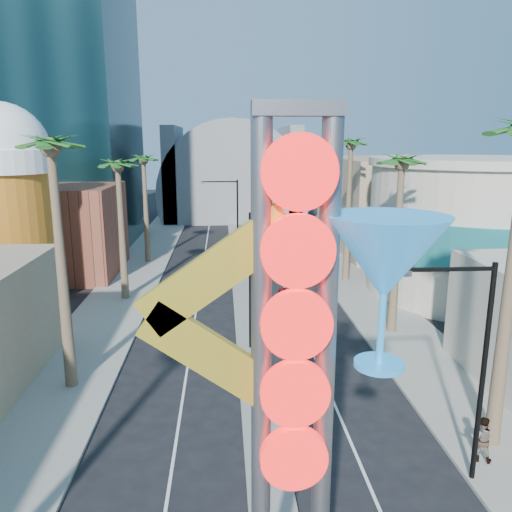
{
  "coord_description": "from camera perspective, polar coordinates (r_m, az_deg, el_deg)",
  "views": [
    {
      "loc": [
        -1.47,
        -6.94,
        11.77
      ],
      "look_at": [
        0.41,
        21.38,
        5.24
      ],
      "focal_mm": 35.0,
      "sensor_mm": 36.0,
      "label": 1
    }
  ],
  "objects": [
    {
      "name": "palm_3",
      "position": [
        49.56,
        -12.72,
        10.0
      ],
      "size": [
        2.4,
        2.4,
        11.2
      ],
      "color": "brown",
      "rests_on": "ground"
    },
    {
      "name": "red_pickup",
      "position": [
        36.04,
        4.36,
        -5.02
      ],
      "size": [
        2.7,
        5.01,
        1.34
      ],
      "primitive_type": "imported",
      "rotation": [
        0.0,
        0.0,
        -0.1
      ],
      "color": "maroon",
      "rests_on": "ground"
    },
    {
      "name": "median",
      "position": [
        46.46,
        -1.86,
        -1.63
      ],
      "size": [
        1.6,
        84.0,
        0.15
      ],
      "primitive_type": "cube",
      "color": "gray",
      "rests_on": "ground"
    },
    {
      "name": "streetlight_1",
      "position": [
        51.41,
        -2.74,
        5.24
      ],
      "size": [
        3.79,
        0.25,
        8.0
      ],
      "color": "black",
      "rests_on": "ground"
    },
    {
      "name": "sidewalk_west",
      "position": [
        44.27,
        -14.12,
        -2.76
      ],
      "size": [
        5.0,
        100.0,
        0.15
      ],
      "primitive_type": "cube",
      "color": "gray",
      "rests_on": "ground"
    },
    {
      "name": "palm_1",
      "position": [
        24.16,
        -22.29,
        9.77
      ],
      "size": [
        2.4,
        2.4,
        12.7
      ],
      "color": "brown",
      "rests_on": "ground"
    },
    {
      "name": "beer_mug",
      "position": [
        40.26,
        -26.61,
        6.0
      ],
      "size": [
        7.0,
        7.0,
        14.5
      ],
      "color": "#BE6219",
      "rests_on": "ground"
    },
    {
      "name": "streetlight_0",
      "position": [
        27.88,
        0.48,
        -1.36
      ],
      "size": [
        3.79,
        0.25,
        8.0
      ],
      "color": "black",
      "rests_on": "ground"
    },
    {
      "name": "brick_filler_west",
      "position": [
        47.86,
        -21.43,
        2.72
      ],
      "size": [
        10.0,
        10.0,
        8.0
      ],
      "primitive_type": "cube",
      "color": "brown",
      "rests_on": "ground"
    },
    {
      "name": "pedestrian_b",
      "position": [
        21.39,
        24.36,
        -18.49
      ],
      "size": [
        1.04,
        0.95,
        1.74
      ],
      "primitive_type": "imported",
      "rotation": [
        0.0,
        0.0,
        2.72
      ],
      "color": "gray",
      "rests_on": "sidewalk_east"
    },
    {
      "name": "turquoise_building",
      "position": [
        42.26,
        23.73,
        2.98
      ],
      "size": [
        16.6,
        16.6,
        10.6
      ],
      "color": "beige",
      "rests_on": "ground"
    },
    {
      "name": "palm_2",
      "position": [
        37.77,
        -15.48,
        9.02
      ],
      "size": [
        2.4,
        2.4,
        11.2
      ],
      "color": "brown",
      "rests_on": "ground"
    },
    {
      "name": "streetlight_2",
      "position": [
        18.4,
        23.41,
        -10.33
      ],
      "size": [
        3.45,
        0.25,
        8.0
      ],
      "color": "black",
      "rests_on": "ground"
    },
    {
      "name": "hotel_tower",
      "position": [
        63.8,
        -24.7,
        23.83
      ],
      "size": [
        20.0,
        20.0,
        50.0
      ],
      "primitive_type": "cube",
      "color": "black",
      "rests_on": "ground"
    },
    {
      "name": "filler_east",
      "position": [
        58.04,
        13.83,
        5.89
      ],
      "size": [
        10.0,
        20.0,
        10.0
      ],
      "primitive_type": "cube",
      "color": "#978761",
      "rests_on": "ground"
    },
    {
      "name": "neon_sign",
      "position": [
        11.1,
        8.59,
        -10.93
      ],
      "size": [
        6.53,
        2.6,
        12.55
      ],
      "color": "gray",
      "rests_on": "ground"
    },
    {
      "name": "palm_6",
      "position": [
        30.83,
        16.28,
        9.03
      ],
      "size": [
        2.4,
        2.4,
        11.7
      ],
      "color": "brown",
      "rests_on": "ground"
    },
    {
      "name": "sidewalk_east",
      "position": [
        44.9,
        10.5,
        -2.36
      ],
      "size": [
        5.0,
        100.0,
        0.15
      ],
      "primitive_type": "cube",
      "color": "gray",
      "rests_on": "ground"
    },
    {
      "name": "canopy",
      "position": [
        79.3,
        -2.73,
        7.55
      ],
      "size": [
        22.0,
        16.0,
        22.0
      ],
      "color": "slate",
      "rests_on": "ground"
    },
    {
      "name": "palm_7",
      "position": [
        42.26,
        10.77,
        11.46
      ],
      "size": [
        2.4,
        2.4,
        12.7
      ],
      "color": "brown",
      "rests_on": "ground"
    }
  ]
}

